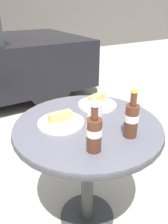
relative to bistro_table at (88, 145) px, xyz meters
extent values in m
plane|color=#A8A093|center=(0.00, 0.00, -0.60)|extent=(30.00, 30.00, 0.00)
cylinder|color=#333333|center=(0.00, 0.00, -0.59)|extent=(0.36, 0.36, 0.02)
cylinder|color=#333333|center=(0.00, 0.00, -0.23)|extent=(0.08, 0.08, 0.71)
cylinder|color=#333333|center=(0.00, 0.00, 0.12)|extent=(0.81, 0.81, 0.01)
cylinder|color=#4C4C56|center=(0.00, 0.00, 0.14)|extent=(0.80, 0.80, 0.02)
cylinder|color=#4C2819|center=(0.11, -0.21, 0.23)|extent=(0.07, 0.07, 0.16)
cylinder|color=silver|center=(0.11, -0.21, 0.25)|extent=(0.07, 0.07, 0.04)
cylinder|color=#4C2819|center=(0.11, -0.21, 0.34)|extent=(0.03, 0.03, 0.07)
cylinder|color=gold|center=(0.11, -0.21, 0.38)|extent=(0.03, 0.03, 0.01)
cylinder|color=#4C2819|center=(-0.11, -0.22, 0.22)|extent=(0.07, 0.07, 0.15)
cylinder|color=silver|center=(-0.11, -0.22, 0.24)|extent=(0.07, 0.07, 0.03)
cylinder|color=#4C2819|center=(-0.11, -0.22, 0.33)|extent=(0.03, 0.03, 0.06)
cylinder|color=silver|center=(-0.11, -0.22, 0.37)|extent=(0.03, 0.03, 0.01)
cylinder|color=black|center=(0.01, -0.06, 0.20)|extent=(0.07, 0.07, 0.11)
cylinder|color=silver|center=(0.01, -0.06, 0.22)|extent=(0.08, 0.08, 0.14)
cylinder|color=silver|center=(-0.13, 0.07, 0.15)|extent=(0.25, 0.25, 0.01)
cube|color=white|center=(-0.13, 0.07, 0.16)|extent=(0.19, 0.19, 0.00)
cube|color=tan|center=(-0.13, 0.08, 0.19)|extent=(0.13, 0.04, 0.05)
cylinder|color=silver|center=(0.17, 0.16, 0.15)|extent=(0.24, 0.24, 0.01)
cube|color=white|center=(0.17, 0.16, 0.16)|extent=(0.17, 0.17, 0.00)
cube|color=tan|center=(0.17, 0.17, 0.19)|extent=(0.13, 0.08, 0.06)
cylinder|color=black|center=(0.51, 3.46, -0.27)|extent=(0.66, 0.22, 0.66)
cylinder|color=black|center=(0.51, 1.85, -0.27)|extent=(0.66, 0.22, 0.66)
camera|label=1|loc=(-0.55, -0.87, 0.73)|focal=35.00mm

